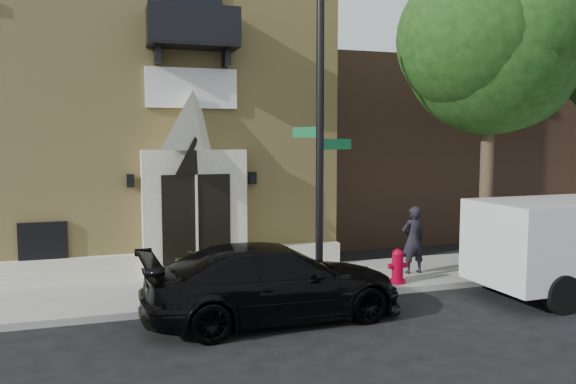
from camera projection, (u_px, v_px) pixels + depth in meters
name	position (u px, v px, depth m)	size (l,w,h in m)	color
ground	(261.00, 307.00, 12.11)	(120.00, 120.00, 0.00)	black
sidewalk	(285.00, 283.00, 13.83)	(42.00, 3.00, 0.15)	gray
church	(109.00, 108.00, 18.29)	(12.20, 11.01, 9.30)	tan
neighbour_building	(477.00, 149.00, 24.00)	(18.00, 8.00, 6.40)	brown
street_tree_left	(494.00, 47.00, 13.72)	(4.97, 4.38, 7.77)	#38281C
black_sedan	(274.00, 282.00, 11.25)	(2.14, 5.27, 1.53)	black
street_sign	(320.00, 148.00, 12.43)	(1.24, 0.98, 6.50)	black
fire_hydrant	(398.00, 266.00, 13.53)	(0.48, 0.38, 0.84)	maroon
dumpster	(537.00, 247.00, 14.89)	(2.00, 1.41, 1.19)	#0F3817
planter	(187.00, 264.00, 13.99)	(0.67, 0.58, 0.74)	#5A7439
pedestrian_near	(413.00, 240.00, 14.50)	(0.64, 0.42, 1.75)	black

